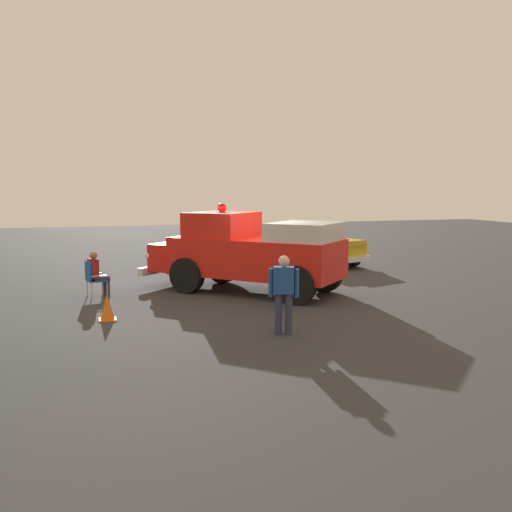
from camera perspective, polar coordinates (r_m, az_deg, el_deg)
ground_plane at (r=16.86m, az=0.23°, el=-3.65°), size 60.00×60.00×0.00m
vintage_fire_truck at (r=16.82m, az=-0.70°, el=0.45°), size 5.75×5.74×2.59m
classic_hot_rod at (r=22.97m, az=5.65°, el=1.04°), size 3.18×4.73×1.46m
lawn_chair_near_truck at (r=16.76m, az=-15.92°, el=-1.94°), size 0.61×0.61×1.02m
lawn_chair_by_car at (r=25.89m, az=3.47°, el=1.38°), size 0.59×0.58×1.02m
lawn_chair_spare at (r=20.41m, az=3.19°, el=-0.12°), size 0.69×0.69×1.02m
spectator_seated at (r=16.78m, az=-15.50°, el=-1.54°), size 0.61×0.50×1.29m
spectator_standing at (r=12.02m, az=2.77°, el=-3.32°), size 0.63×0.40×1.68m
traffic_cone at (r=13.82m, az=-14.54°, el=-4.95°), size 0.40×0.40×0.64m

